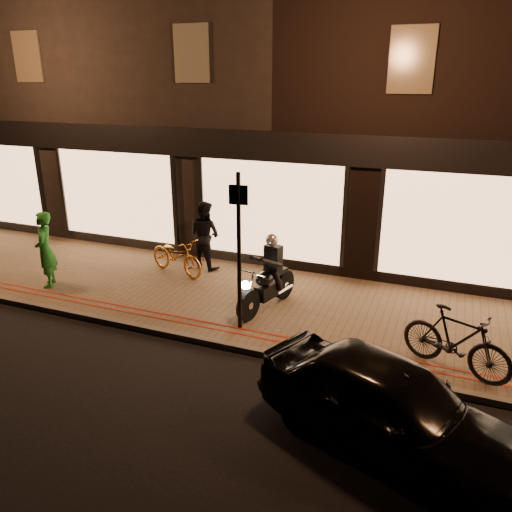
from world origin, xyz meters
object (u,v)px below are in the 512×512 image
(motorcycle, at_px, (268,281))
(sign_post, at_px, (239,245))
(bicycle_gold, at_px, (176,256))
(parked_car, at_px, (389,405))
(person_green, at_px, (45,250))

(motorcycle, relative_size, sign_post, 0.64)
(sign_post, height_order, bicycle_gold, sign_post)
(parked_car, bearing_deg, sign_post, 77.63)
(motorcycle, bearing_deg, person_green, -157.71)
(person_green, xyz_separation_m, parked_car, (7.98, -2.42, -0.36))
(sign_post, height_order, parked_car, sign_post)
(sign_post, relative_size, parked_car, 0.81)
(sign_post, bearing_deg, motorcycle, 79.01)
(sign_post, height_order, person_green, sign_post)
(motorcycle, xyz_separation_m, parked_car, (2.87, -3.16, -0.11))
(bicycle_gold, bearing_deg, person_green, 145.26)
(motorcycle, relative_size, person_green, 1.09)
(bicycle_gold, xyz_separation_m, parked_car, (5.64, -4.19, 0.06))
(sign_post, xyz_separation_m, parked_car, (3.06, -2.15, -1.17))
(motorcycle, bearing_deg, bicycle_gold, 173.69)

